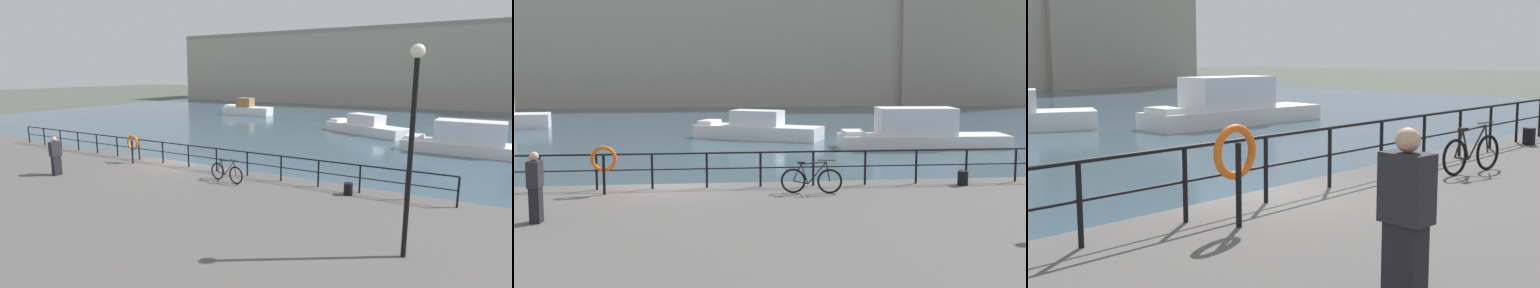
% 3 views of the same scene
% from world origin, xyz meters
% --- Properties ---
extents(ground_plane, '(240.00, 240.00, 0.00)m').
position_xyz_m(ground_plane, '(0.00, 0.00, 0.00)').
color(ground_plane, '#4C5147').
extents(water_basin, '(80.00, 60.00, 0.01)m').
position_xyz_m(water_basin, '(0.00, 30.20, 0.01)').
color(water_basin, '#385160').
rests_on(water_basin, ground_plane).
extents(quay_promenade, '(56.00, 13.00, 0.83)m').
position_xyz_m(quay_promenade, '(0.00, -6.50, 0.42)').
color(quay_promenade, '#565451').
rests_on(quay_promenade, ground_plane).
extents(harbor_building, '(76.92, 16.39, 16.65)m').
position_xyz_m(harbor_building, '(7.64, 54.44, 6.47)').
color(harbor_building, '#A89E8E').
rests_on(harbor_building, ground_plane).
extents(moored_cabin_cruiser, '(7.86, 5.42, 1.70)m').
position_xyz_m(moored_cabin_cruiser, '(4.37, 19.22, 0.62)').
color(moored_cabin_cruiser, white).
rests_on(moored_cabin_cruiser, water_basin).
extents(moored_green_narrowboat, '(9.11, 2.95, 2.17)m').
position_xyz_m(moored_green_narrowboat, '(12.61, 13.85, 0.84)').
color(moored_green_narrowboat, white).
rests_on(moored_green_narrowboat, water_basin).
extents(quay_railing, '(24.43, 0.07, 1.08)m').
position_xyz_m(quay_railing, '(0.26, -0.75, 1.57)').
color(quay_railing, black).
rests_on(quay_railing, quay_promenade).
extents(parked_bicycle, '(1.75, 0.37, 0.98)m').
position_xyz_m(parked_bicycle, '(4.05, -1.96, 1.22)').
color(parked_bicycle, black).
rests_on(parked_bicycle, quay_promenade).
extents(mooring_bollard, '(0.32, 0.32, 0.44)m').
position_xyz_m(mooring_bollard, '(8.90, -1.21, 1.05)').
color(mooring_bollard, black).
rests_on(mooring_bollard, quay_promenade).
extents(life_ring_stand, '(0.75, 0.16, 1.40)m').
position_xyz_m(life_ring_stand, '(-1.86, -1.43, 1.81)').
color(life_ring_stand, black).
rests_on(life_ring_stand, quay_promenade).
extents(standing_person, '(0.32, 0.46, 1.69)m').
position_xyz_m(standing_person, '(-3.00, -4.75, 1.70)').
color(standing_person, black).
rests_on(standing_person, quay_promenade).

